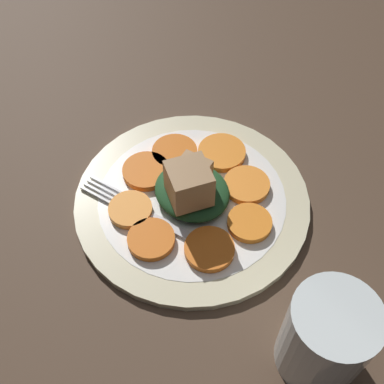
% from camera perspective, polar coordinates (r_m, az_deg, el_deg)
% --- Properties ---
extents(table_slab, '(1.20, 1.20, 0.02)m').
position_cam_1_polar(table_slab, '(0.62, 0.00, -1.74)').
color(table_slab, '#4C3828').
rests_on(table_slab, ground).
extents(plate, '(0.30, 0.30, 0.01)m').
position_cam_1_polar(plate, '(0.61, 0.00, -0.90)').
color(plate, beige).
rests_on(plate, table_slab).
extents(carrot_slice_0, '(0.06, 0.06, 0.01)m').
position_cam_1_polar(carrot_slice_0, '(0.65, -2.07, 4.74)').
color(carrot_slice_0, '#D76215').
rests_on(carrot_slice_0, plate).
extents(carrot_slice_1, '(0.06, 0.06, 0.01)m').
position_cam_1_polar(carrot_slice_1, '(0.63, -5.46, 2.49)').
color(carrot_slice_1, orange).
rests_on(carrot_slice_1, plate).
extents(carrot_slice_2, '(0.05, 0.05, 0.01)m').
position_cam_1_polar(carrot_slice_2, '(0.59, -7.31, -2.08)').
color(carrot_slice_2, '#F99438').
rests_on(carrot_slice_2, plate).
extents(carrot_slice_3, '(0.06, 0.06, 0.01)m').
position_cam_1_polar(carrot_slice_3, '(0.57, -4.87, -5.60)').
color(carrot_slice_3, orange).
rests_on(carrot_slice_3, plate).
extents(carrot_slice_4, '(0.06, 0.06, 0.01)m').
position_cam_1_polar(carrot_slice_4, '(0.56, 2.07, -6.76)').
color(carrot_slice_4, orange).
rests_on(carrot_slice_4, plate).
extents(carrot_slice_5, '(0.05, 0.05, 0.01)m').
position_cam_1_polar(carrot_slice_5, '(0.58, 6.83, -3.65)').
color(carrot_slice_5, orange).
rests_on(carrot_slice_5, plate).
extents(carrot_slice_6, '(0.06, 0.06, 0.01)m').
position_cam_1_polar(carrot_slice_6, '(0.61, 6.49, 0.84)').
color(carrot_slice_6, orange).
rests_on(carrot_slice_6, plate).
extents(carrot_slice_7, '(0.06, 0.06, 0.01)m').
position_cam_1_polar(carrot_slice_7, '(0.65, 3.55, 4.69)').
color(carrot_slice_7, orange).
rests_on(carrot_slice_7, plate).
extents(center_pile, '(0.10, 0.09, 0.07)m').
position_cam_1_polar(center_pile, '(0.58, -0.01, 0.64)').
color(center_pile, '#1E4723').
rests_on(center_pile, plate).
extents(fork, '(0.19, 0.07, 0.00)m').
position_cam_1_polar(fork, '(0.59, -5.54, -2.57)').
color(fork, silver).
rests_on(fork, plate).
extents(water_glass, '(0.08, 0.08, 0.11)m').
position_cam_1_polar(water_glass, '(0.49, 15.56, -16.29)').
color(water_glass, silver).
rests_on(water_glass, table_slab).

